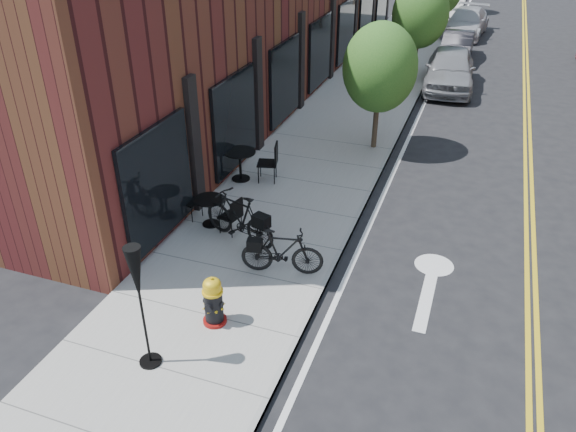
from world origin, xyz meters
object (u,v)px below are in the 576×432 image
at_px(parked_car_a, 450,69).
at_px(parked_car_c, 466,22).
at_px(fire_hydrant, 213,301).
at_px(bistro_set_b, 210,208).
at_px(parked_car_b, 457,46).
at_px(bicycle_right, 282,252).
at_px(bistro_set_c, 240,161).
at_px(bicycle_left, 239,217).
at_px(patio_umbrella, 137,283).

distance_m(parked_car_a, parked_car_c, 10.04).
xyz_separation_m(parked_car_a, parked_car_c, (-0.12, 10.03, -0.08)).
bearing_deg(parked_car_c, fire_hydrant, -90.61).
relative_size(bistro_set_b, parked_car_b, 0.44).
bearing_deg(parked_car_c, bicycle_right, -89.52).
relative_size(bistro_set_c, parked_car_b, 0.53).
distance_m(parked_car_a, parked_car_b, 4.70).
xyz_separation_m(bistro_set_b, parked_car_b, (4.09, 17.91, 0.07)).
height_order(bistro_set_b, parked_car_c, parked_car_c).
xyz_separation_m(bicycle_left, patio_umbrella, (0.13, -4.06, 1.09)).
height_order(bistro_set_b, parked_car_a, parked_car_a).
relative_size(bistro_set_b, patio_umbrella, 0.73).
xyz_separation_m(parked_car_b, parked_car_c, (0.00, 5.34, 0.08)).
height_order(bistro_set_b, patio_umbrella, patio_umbrella).
relative_size(bistro_set_b, parked_car_c, 0.35).
bearing_deg(patio_umbrella, parked_car_b, 82.33).
bearing_deg(bistro_set_c, parked_car_b, 59.60).
xyz_separation_m(bistro_set_c, patio_umbrella, (1.39, -6.94, 1.14)).
relative_size(bicycle_right, parked_car_a, 0.37).
distance_m(bistro_set_b, parked_car_a, 13.87).
bearing_deg(patio_umbrella, fire_hydrant, 66.12).
distance_m(fire_hydrant, bistro_set_c, 5.97).
relative_size(fire_hydrant, parked_car_b, 0.26).
distance_m(bistro_set_b, parked_car_b, 18.37).
height_order(parked_car_a, parked_car_c, parked_car_a).
height_order(bicycle_right, bistro_set_b, bicycle_right).
height_order(fire_hydrant, bicycle_right, bicycle_right).
height_order(bicycle_left, parked_car_a, parked_car_a).
xyz_separation_m(bistro_set_c, parked_car_a, (4.52, 10.73, 0.14)).
relative_size(bicycle_right, parked_car_c, 0.35).
bearing_deg(fire_hydrant, patio_umbrella, -109.80).
distance_m(bicycle_left, bistro_set_b, 1.03).
relative_size(bistro_set_b, parked_car_a, 0.37).
bearing_deg(parked_car_c, patio_umbrella, -91.55).
bearing_deg(parked_car_a, bistro_set_c, -116.70).
bearing_deg(bistro_set_c, fire_hydrant, -85.25).
distance_m(bicycle_right, patio_umbrella, 3.63).
bearing_deg(bicycle_right, parked_car_b, -18.03).
relative_size(bicycle_left, bicycle_right, 1.15).
xyz_separation_m(bicycle_left, bicycle_right, (1.36, -0.85, -0.08)).
height_order(bicycle_right, bistro_set_c, bistro_set_c).
bearing_deg(bicycle_right, bistro_set_c, 22.25).
height_order(bicycle_right, parked_car_a, parked_car_a).
height_order(bistro_set_b, parked_car_b, parked_car_b).
xyz_separation_m(bicycle_left, parked_car_c, (3.15, 23.65, 0.00)).
distance_m(bicycle_right, parked_car_c, 24.57).
height_order(fire_hydrant, parked_car_b, parked_car_b).
bearing_deg(bistro_set_b, parked_car_c, 94.95).
distance_m(bicycle_right, parked_car_a, 14.60).
distance_m(patio_umbrella, parked_car_c, 27.90).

